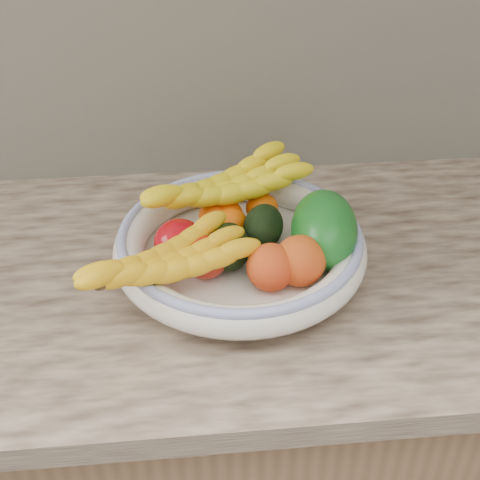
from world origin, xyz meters
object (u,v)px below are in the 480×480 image
at_px(green_mango, 324,230).
at_px(banana_bunch_back, 224,191).
at_px(fruit_bowl, 240,246).
at_px(banana_bunch_front, 166,266).

height_order(green_mango, banana_bunch_back, green_mango).
bearing_deg(green_mango, fruit_bowl, -179.19).
distance_m(green_mango, banana_bunch_back, 0.18).
bearing_deg(banana_bunch_front, fruit_bowl, 6.49).
xyz_separation_m(green_mango, banana_bunch_front, (-0.24, -0.07, 0.01)).
distance_m(fruit_bowl, banana_bunch_back, 0.11).
bearing_deg(banana_bunch_front, green_mango, -12.34).
relative_size(green_mango, banana_bunch_front, 0.55).
bearing_deg(banana_bunch_back, green_mango, -60.13).
bearing_deg(fruit_bowl, banana_bunch_front, -144.00).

